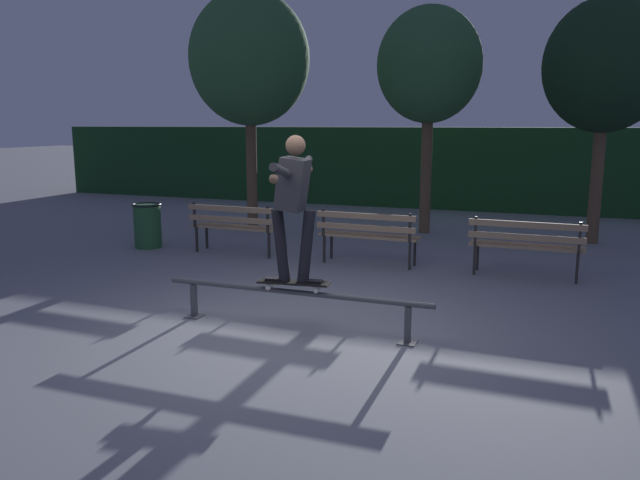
{
  "coord_description": "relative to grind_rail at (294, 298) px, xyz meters",
  "views": [
    {
      "loc": [
        2.55,
        -5.93,
        2.21
      ],
      "look_at": [
        0.0,
        0.83,
        0.85
      ],
      "focal_mm": 34.86,
      "sensor_mm": 36.0,
      "label": 1
    }
  ],
  "objects": [
    {
      "name": "ground_plane",
      "position": [
        0.0,
        -0.03,
        -0.35
      ],
      "size": [
        90.0,
        90.0,
        0.0
      ],
      "primitive_type": "plane",
      "color": "slate"
    },
    {
      "name": "hedge_backdrop",
      "position": [
        0.0,
        10.7,
        0.7
      ],
      "size": [
        24.0,
        1.2,
        2.11
      ],
      "primitive_type": "cube",
      "color": "#193D1E",
      "rests_on": "ground"
    },
    {
      "name": "tree_far_right",
      "position": [
        3.28,
        6.55,
        2.86
      ],
      "size": [
        2.18,
        2.18,
        4.43
      ],
      "color": "brown",
      "rests_on": "ground"
    },
    {
      "name": "skateboard",
      "position": [
        0.0,
        -0.0,
        0.17
      ],
      "size": [
        0.8,
        0.3,
        0.09
      ],
      "color": "black",
      "rests_on": "grind_rail"
    },
    {
      "name": "park_bench_leftmost",
      "position": [
        -2.51,
        3.29,
        0.18
      ],
      "size": [
        1.61,
        0.46,
        0.88
      ],
      "color": "#282623",
      "rests_on": "ground"
    },
    {
      "name": "tree_far_left",
      "position": [
        -3.35,
        5.66,
        3.13
      ],
      "size": [
        2.43,
        2.43,
        4.83
      ],
      "color": "brown",
      "rests_on": "ground"
    },
    {
      "name": "tree_behind_benches",
      "position": [
        0.11,
        6.58,
        2.96
      ],
      "size": [
        2.06,
        2.06,
        4.47
      ],
      "color": "brown",
      "rests_on": "ground"
    },
    {
      "name": "skateboarder",
      "position": [
        0.0,
        0.0,
        1.1
      ],
      "size": [
        0.63,
        1.4,
        1.56
      ],
      "color": "black",
      "rests_on": "skateboard"
    },
    {
      "name": "park_bench_right_center",
      "position": [
        2.23,
        3.29,
        0.18
      ],
      "size": [
        1.61,
        0.46,
        0.88
      ],
      "color": "#282623",
      "rests_on": "ground"
    },
    {
      "name": "trash_can",
      "position": [
        -4.25,
        3.26,
        0.06
      ],
      "size": [
        0.52,
        0.52,
        0.8
      ],
      "color": "#23562D",
      "rests_on": "ground"
    },
    {
      "name": "park_bench_left_center",
      "position": [
        -0.14,
        3.29,
        0.18
      ],
      "size": [
        1.61,
        0.46,
        0.88
      ],
      "color": "#282623",
      "rests_on": "ground"
    },
    {
      "name": "grind_rail",
      "position": [
        0.0,
        0.0,
        0.0
      ],
      "size": [
        3.06,
        0.18,
        0.45
      ],
      "color": "#47474C",
      "rests_on": "ground"
    }
  ]
}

